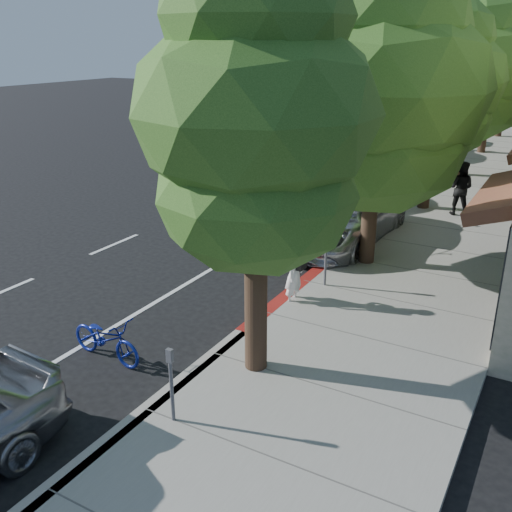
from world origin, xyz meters
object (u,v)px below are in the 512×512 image
Objects in this scene: street_tree_0 at (256,120)px; cyclist at (295,273)px; street_tree_2 at (436,83)px; white_pickup at (406,142)px; bicycle at (106,338)px; street_tree_1 at (379,92)px; street_tree_4 at (495,53)px; pedestrian at (460,188)px; silver_suv at (339,217)px; street_tree_5 at (509,58)px; street_tree_3 at (471,68)px; dark_sedan at (331,185)px; dark_suv_far at (429,130)px.

street_tree_0 reaches higher than cyclist.
street_tree_2 reaches higher than white_pickup.
bicycle is (-2.05, -3.89, -0.34)m from cyclist.
street_tree_1 is 18.01m from street_tree_4.
silver_suv is at bearing 58.79° from pedestrian.
street_tree_4 reaches higher than silver_suv.
street_tree_5 reaches higher than street_tree_1.
street_tree_1 is 0.95× the size of street_tree_4.
street_tree_1 reaches higher than cyclist.
street_tree_2 is at bearing -3.85° from cyclist.
street_tree_3 is 5.54m from white_pickup.
street_tree_0 reaches higher than bicycle.
street_tree_1 is 15.44m from white_pickup.
cyclist is 8.44m from dark_sedan.
street_tree_1 is at bearing -45.43° from silver_suv.
street_tree_4 reaches higher than dark_sedan.
street_tree_4 reaches higher than cyclist.
street_tree_0 is 0.93× the size of street_tree_3.
dark_sedan is at bearing 117.45° from silver_suv.
bicycle is (-2.70, -0.97, -4.12)m from street_tree_0.
street_tree_0 reaches higher than pedestrian.
bicycle is 26.40m from dark_suv_far.
pedestrian is at bearing -84.36° from street_tree_4.
bicycle is at bearing -94.98° from street_tree_5.
cyclist and silver_suv have the same top height.
street_tree_3 reaches higher than street_tree_0.
silver_suv is at bearing -93.56° from street_tree_5.
dark_sedan is at bearing -103.41° from street_tree_4.
dark_suv_far is (-3.10, -4.58, -3.79)m from street_tree_5.
street_tree_1 reaches higher than street_tree_0.
street_tree_2 is 13.82m from bicycle.
street_tree_5 reaches higher than pedestrian.
street_tree_0 is at bearing -86.19° from white_pickup.
street_tree_2 is at bearing 74.27° from silver_suv.
street_tree_1 reaches higher than pedestrian.
street_tree_4 reaches higher than pedestrian.
white_pickup is at bearing 109.65° from street_tree_2.
street_tree_3 reaches higher than dark_suv_far.
street_tree_5 is 1.62× the size of dark_sedan.
street_tree_1 reaches higher than street_tree_2.
silver_suv is at bearing -87.52° from dark_suv_far.
white_pickup is (-3.10, 2.68, -3.73)m from street_tree_3.
street_tree_1 is at bearing -90.00° from street_tree_4.
street_tree_4 reaches higher than street_tree_1.
street_tree_4 is (0.00, 12.00, 0.67)m from street_tree_2.
white_pickup is at bearing 84.96° from dark_sedan.
street_tree_1 is at bearing -90.00° from street_tree_3.
street_tree_5 reaches higher than street_tree_3.
street_tree_0 is 6.00m from street_tree_1.
street_tree_4 is 21.52m from cyclist.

